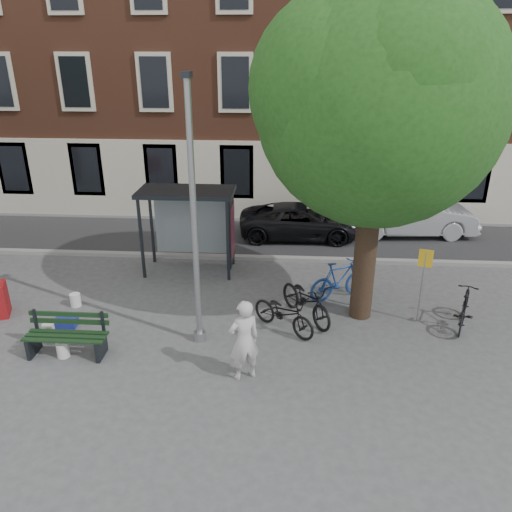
{
  "coord_description": "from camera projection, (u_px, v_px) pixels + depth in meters",
  "views": [
    {
      "loc": [
        2.04,
        -10.18,
        6.58
      ],
      "look_at": [
        1.22,
        2.0,
        1.4
      ],
      "focal_mm": 35.0,
      "sensor_mm": 36.0,
      "label": 1
    }
  ],
  "objects": [
    {
      "name": "notice_sign",
      "position": [
        424.0,
        270.0,
        12.29
      ],
      "size": [
        0.34,
        0.13,
        2.0
      ],
      "rotation": [
        0.0,
        0.0,
        -0.29
      ],
      "color": "#9EA0A3",
      "rests_on": "ground"
    },
    {
      "name": "blue_crate",
      "position": [
        66.0,
        323.0,
        12.6
      ],
      "size": [
        0.59,
        0.45,
        0.2
      ],
      "primitive_type": "cube",
      "rotation": [
        0.0,
        0.0,
        0.1
      ],
      "color": "navy",
      "rests_on": "ground"
    },
    {
      "name": "bench",
      "position": [
        67.0,
        337.0,
        11.37
      ],
      "size": [
        1.86,
        0.62,
        0.95
      ],
      "rotation": [
        0.0,
        0.0,
        0.0
      ],
      "color": "#1E2328",
      "rests_on": "ground"
    },
    {
      "name": "tree_right",
      "position": [
        382.0,
        93.0,
        10.87
      ],
      "size": [
        5.76,
        5.6,
        8.2
      ],
      "color": "black",
      "rests_on": "ground"
    },
    {
      "name": "building_row",
      "position": [
        245.0,
        34.0,
        21.25
      ],
      "size": [
        30.0,
        8.0,
        14.0
      ],
      "primitive_type": "cube",
      "color": "brown",
      "rests_on": "ground"
    },
    {
      "name": "car_dark",
      "position": [
        301.0,
        221.0,
        18.28
      ],
      "size": [
        4.49,
        2.14,
        1.24
      ],
      "primitive_type": "imported",
      "rotation": [
        0.0,
        0.0,
        1.59
      ],
      "color": "black",
      "rests_on": "ground"
    },
    {
      "name": "road",
      "position": [
        232.0,
        237.0,
        18.47
      ],
      "size": [
        40.0,
        4.0,
        0.01
      ],
      "primitive_type": "cube",
      "color": "#28282B",
      "rests_on": "ground"
    },
    {
      "name": "bucket_a",
      "position": [
        49.0,
        331.0,
        12.11
      ],
      "size": [
        0.35,
        0.35,
        0.36
      ],
      "primitive_type": "cylinder",
      "rotation": [
        0.0,
        0.0,
        0.3
      ],
      "color": "silver",
      "rests_on": "ground"
    },
    {
      "name": "bike_c",
      "position": [
        306.0,
        300.0,
        12.8
      ],
      "size": [
        1.76,
        2.14,
        1.1
      ],
      "primitive_type": "imported",
      "rotation": [
        0.0,
        0.0,
        0.59
      ],
      "color": "black",
      "rests_on": "ground"
    },
    {
      "name": "lamppost",
      "position": [
        195.0,
        232.0,
        10.96
      ],
      "size": [
        0.28,
        0.35,
        6.11
      ],
      "color": "#9EA0A3",
      "rests_on": "ground"
    },
    {
      "name": "curb_far",
      "position": [
        238.0,
        219.0,
        20.29
      ],
      "size": [
        40.0,
        0.25,
        0.12
      ],
      "primitive_type": "cube",
      "color": "gray",
      "rests_on": "ground"
    },
    {
      "name": "painter",
      "position": [
        244.0,
        340.0,
        10.35
      ],
      "size": [
        0.8,
        0.7,
        1.85
      ],
      "primitive_type": "imported",
      "rotation": [
        0.0,
        0.0,
        3.61
      ],
      "color": "silver",
      "rests_on": "ground"
    },
    {
      "name": "bus_shelter",
      "position": [
        201.0,
        212.0,
        15.11
      ],
      "size": [
        2.85,
        1.45,
        2.62
      ],
      "color": "#1E2328",
      "rests_on": "ground"
    },
    {
      "name": "bike_d",
      "position": [
        464.0,
        309.0,
        12.44
      ],
      "size": [
        1.1,
        1.76,
        1.03
      ],
      "primitive_type": "imported",
      "rotation": [
        0.0,
        0.0,
        2.75
      ],
      "color": "black",
      "rests_on": "ground"
    },
    {
      "name": "bucket_c",
      "position": [
        63.0,
        350.0,
        11.35
      ],
      "size": [
        0.35,
        0.35,
        0.36
      ],
      "primitive_type": "cylinder",
      "rotation": [
        0.0,
        0.0,
        0.31
      ],
      "color": "white",
      "rests_on": "ground"
    },
    {
      "name": "bucket_b",
      "position": [
        75.0,
        300.0,
        13.56
      ],
      "size": [
        0.37,
        0.37,
        0.36
      ],
      "primitive_type": "cylinder",
      "rotation": [
        0.0,
        0.0,
        -0.39
      ],
      "color": "white",
      "rests_on": "ground"
    },
    {
      "name": "curb_near",
      "position": [
        226.0,
        257.0,
        16.62
      ],
      "size": [
        40.0,
        0.25,
        0.12
      ],
      "primitive_type": "cube",
      "color": "gray",
      "rests_on": "ground"
    },
    {
      "name": "bike_a",
      "position": [
        284.0,
        313.0,
        12.28
      ],
      "size": [
        1.86,
        1.67,
        0.98
      ],
      "primitive_type": "imported",
      "rotation": [
        0.0,
        0.0,
        0.9
      ],
      "color": "black",
      "rests_on": "ground"
    },
    {
      "name": "bike_b",
      "position": [
        339.0,
        280.0,
        13.84
      ],
      "size": [
        1.9,
        1.36,
        1.13
      ],
      "primitive_type": "imported",
      "rotation": [
        0.0,
        0.0,
        2.07
      ],
      "color": "navy",
      "rests_on": "ground"
    },
    {
      "name": "car_silver",
      "position": [
        409.0,
        214.0,
        18.48
      ],
      "size": [
        4.93,
        2.05,
        1.59
      ],
      "primitive_type": "imported",
      "rotation": [
        0.0,
        0.0,
        1.65
      ],
      "color": "#B0B2B8",
      "rests_on": "ground"
    },
    {
      "name": "ground",
      "position": [
        200.0,
        340.0,
        12.05
      ],
      "size": [
        90.0,
        90.0,
        0.0
      ],
      "primitive_type": "plane",
      "color": "#4C4C4F",
      "rests_on": "ground"
    }
  ]
}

